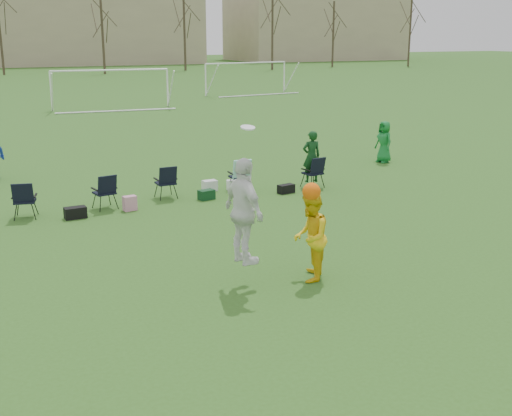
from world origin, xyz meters
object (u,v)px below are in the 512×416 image
center_contest (276,223)px  goal_mid (110,78)px  goal_right (246,69)px  fielder_green_far (384,142)px

center_contest → goal_mid: bearing=83.5°
center_contest → goal_right: (15.55, 37.06, 0.71)m
goal_mid → center_contest: bearing=-92.5°
center_contest → goal_mid: (3.55, 31.06, 0.71)m
center_contest → goal_right: 40.20m
fielder_green_far → goal_right: goal_right is taller
fielder_green_far → goal_right: bearing=160.0°
goal_mid → goal_right: same height
fielder_green_far → center_contest: 12.78m
fielder_green_far → goal_mid: 22.61m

